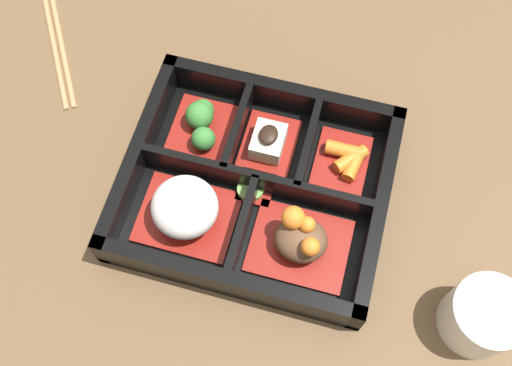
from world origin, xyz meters
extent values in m
plane|color=brown|center=(0.00, 0.00, 0.00)|extent=(3.00, 3.00, 0.00)
cube|color=black|center=(0.00, 0.00, 0.01)|extent=(0.27, 0.24, 0.01)
cube|color=black|center=(0.00, -0.11, 0.02)|extent=(0.27, 0.01, 0.05)
cube|color=black|center=(0.00, 0.11, 0.02)|extent=(0.27, 0.01, 0.05)
cube|color=black|center=(-0.13, 0.00, 0.02)|extent=(0.01, 0.24, 0.05)
cube|color=black|center=(0.13, 0.00, 0.02)|extent=(0.01, 0.24, 0.05)
cube|color=black|center=(0.00, 0.00, 0.02)|extent=(0.25, 0.01, 0.05)
cube|color=black|center=(-0.04, -0.05, 0.02)|extent=(0.01, 0.11, 0.05)
cube|color=black|center=(0.04, -0.05, 0.02)|extent=(0.01, 0.11, 0.05)
cube|color=black|center=(0.00, 0.05, 0.02)|extent=(0.01, 0.10, 0.05)
cube|color=maroon|center=(-0.06, 0.05, 0.01)|extent=(0.10, 0.08, 0.01)
ellipsoid|color=brown|center=(-0.06, 0.05, 0.03)|extent=(0.05, 0.05, 0.04)
sphere|color=orange|center=(-0.07, 0.06, 0.05)|extent=(0.02, 0.02, 0.02)
sphere|color=orange|center=(-0.05, 0.04, 0.05)|extent=(0.02, 0.02, 0.02)
sphere|color=orange|center=(-0.06, 0.04, 0.05)|extent=(0.02, 0.02, 0.02)
cube|color=maroon|center=(0.06, 0.05, 0.01)|extent=(0.10, 0.08, 0.01)
ellipsoid|color=silver|center=(0.06, 0.05, 0.04)|extent=(0.07, 0.07, 0.05)
cube|color=maroon|center=(-0.08, -0.05, 0.01)|extent=(0.06, 0.08, 0.01)
cylinder|color=orange|center=(-0.09, -0.06, 0.02)|extent=(0.04, 0.04, 0.01)
cylinder|color=orange|center=(-0.10, -0.05, 0.02)|extent=(0.02, 0.03, 0.01)
cylinder|color=orange|center=(-0.08, -0.06, 0.02)|extent=(0.04, 0.02, 0.02)
cube|color=maroon|center=(0.00, -0.05, 0.01)|extent=(0.06, 0.08, 0.01)
cube|color=beige|center=(0.00, -0.05, 0.03)|extent=(0.03, 0.04, 0.02)
ellipsoid|color=black|center=(0.00, -0.05, 0.04)|extent=(0.02, 0.02, 0.01)
cube|color=maroon|center=(0.08, -0.05, 0.01)|extent=(0.07, 0.08, 0.01)
sphere|color=#387A33|center=(0.08, -0.07, 0.03)|extent=(0.03, 0.03, 0.03)
sphere|color=#387A33|center=(0.07, -0.03, 0.03)|extent=(0.03, 0.03, 0.03)
sphere|color=#387A33|center=(0.08, -0.06, 0.03)|extent=(0.03, 0.03, 0.03)
cube|color=maroon|center=(0.00, 0.00, 0.01)|extent=(0.04, 0.04, 0.01)
cylinder|color=#75A84C|center=(0.00, -0.01, 0.02)|extent=(0.02, 0.02, 0.00)
cylinder|color=#75A84C|center=(0.00, 0.01, 0.02)|extent=(0.02, 0.02, 0.01)
cylinder|color=#75A84C|center=(0.00, 0.00, 0.02)|extent=(0.02, 0.02, 0.01)
cylinder|color=#75A84C|center=(0.01, 0.01, 0.02)|extent=(0.02, 0.02, 0.01)
cylinder|color=beige|center=(-0.25, 0.08, 0.03)|extent=(0.07, 0.07, 0.06)
cylinder|color=#597A38|center=(-0.25, 0.08, 0.05)|extent=(0.06, 0.06, 0.01)
cylinder|color=#A87F51|center=(0.29, -0.14, 0.00)|extent=(0.12, 0.18, 0.01)
cylinder|color=#A87F51|center=(0.30, -0.13, 0.00)|extent=(0.12, 0.18, 0.01)
camera|label=1|loc=(-0.07, 0.25, 0.60)|focal=42.00mm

